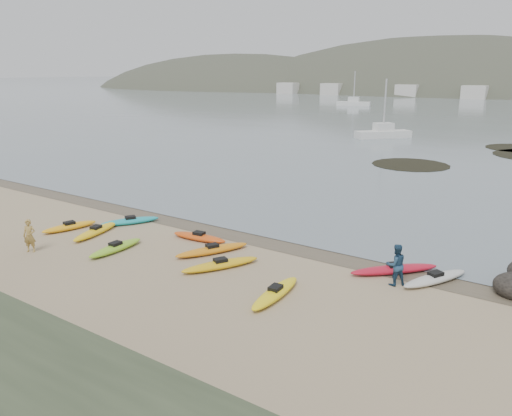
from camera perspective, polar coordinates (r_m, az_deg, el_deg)
The scene contains 6 objects.
ground at distance 26.14m, azimuth 0.00°, elevation -3.17°, with size 600.00×600.00×0.00m, color tan.
wet_sand at distance 25.91m, azimuth -0.38°, elevation -3.34°, with size 60.00×60.00×0.00m, color brown.
kayaks at distance 23.68m, azimuth -5.34°, elevation -4.82°, with size 20.11×8.24×0.34m.
person_west at distance 25.93m, azimuth -24.47°, elevation -2.91°, with size 0.58×0.38×1.60m, color #AC8B45.
person_east at distance 20.78m, azimuth 15.68°, elevation -6.26°, with size 0.84×0.65×1.72m, color navy.
kelp_mats at distance 56.55m, azimuth 26.34°, elevation 5.38°, with size 17.06×23.84×0.04m.
Camera 1 is at (14.03, -20.42, 8.33)m, focal length 35.00 mm.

